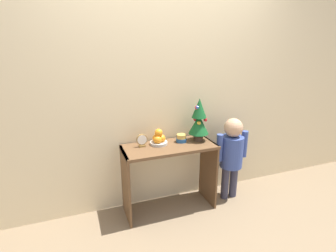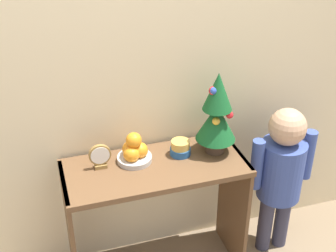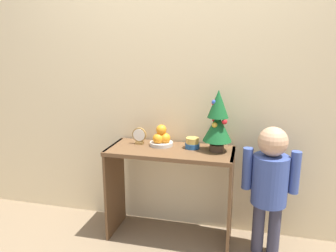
{
  "view_description": "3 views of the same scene",
  "coord_description": "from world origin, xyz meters",
  "px_view_note": "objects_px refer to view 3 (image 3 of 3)",
  "views": [
    {
      "loc": [
        -0.86,
        -2.06,
        1.68
      ],
      "look_at": [
        -0.03,
        0.17,
        0.93
      ],
      "focal_mm": 28.0,
      "sensor_mm": 36.0,
      "label": 1
    },
    {
      "loc": [
        -0.51,
        -1.66,
        2.07
      ],
      "look_at": [
        0.08,
        0.23,
        0.92
      ],
      "focal_mm": 50.0,
      "sensor_mm": 36.0,
      "label": 2
    },
    {
      "loc": [
        0.54,
        -2.04,
        1.46
      ],
      "look_at": [
        -0.01,
        0.17,
        0.9
      ],
      "focal_mm": 35.0,
      "sensor_mm": 36.0,
      "label": 3
    }
  ],
  "objects_px": {
    "desk_clock": "(139,136)",
    "fruit_bowl": "(161,138)",
    "child_figure": "(270,178)",
    "singing_bowl": "(192,143)",
    "mini_tree": "(218,120)"
  },
  "relations": [
    {
      "from": "mini_tree",
      "to": "desk_clock",
      "type": "relative_size",
      "value": 3.42
    },
    {
      "from": "fruit_bowl",
      "to": "singing_bowl",
      "type": "height_order",
      "value": "fruit_bowl"
    },
    {
      "from": "fruit_bowl",
      "to": "desk_clock",
      "type": "height_order",
      "value": "fruit_bowl"
    },
    {
      "from": "mini_tree",
      "to": "child_figure",
      "type": "xyz_separation_m",
      "value": [
        0.38,
        -0.07,
        -0.38
      ]
    },
    {
      "from": "singing_bowl",
      "to": "desk_clock",
      "type": "xyz_separation_m",
      "value": [
        -0.42,
        0.01,
        0.03
      ]
    },
    {
      "from": "fruit_bowl",
      "to": "mini_tree",
      "type": "bearing_deg",
      "value": -4.8
    },
    {
      "from": "mini_tree",
      "to": "desk_clock",
      "type": "distance_m",
      "value": 0.62
    },
    {
      "from": "mini_tree",
      "to": "fruit_bowl",
      "type": "bearing_deg",
      "value": 175.2
    },
    {
      "from": "singing_bowl",
      "to": "mini_tree",
      "type": "bearing_deg",
      "value": -7.13
    },
    {
      "from": "mini_tree",
      "to": "desk_clock",
      "type": "bearing_deg",
      "value": 177.29
    },
    {
      "from": "mini_tree",
      "to": "singing_bowl",
      "type": "relative_size",
      "value": 4.14
    },
    {
      "from": "singing_bowl",
      "to": "desk_clock",
      "type": "height_order",
      "value": "desk_clock"
    },
    {
      "from": "desk_clock",
      "to": "singing_bowl",
      "type": "bearing_deg",
      "value": -0.76
    },
    {
      "from": "desk_clock",
      "to": "fruit_bowl",
      "type": "bearing_deg",
      "value": 2.41
    },
    {
      "from": "fruit_bowl",
      "to": "child_figure",
      "type": "relative_size",
      "value": 0.19
    }
  ]
}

